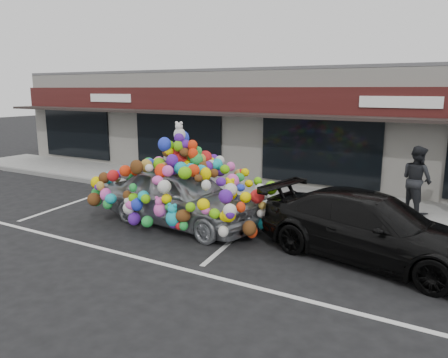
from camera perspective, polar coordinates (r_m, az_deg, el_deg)
The scene contains 10 objects.
ground at distance 12.34m, azimuth -9.91°, elevation -5.18°, with size 90.00×90.00×0.00m, color black.
shop_building at distance 19.07m, azimuth 6.63°, elevation 7.47°, with size 24.00×7.20×4.31m.
sidewalk at distance 15.46m, azimuth -0.29°, elevation -1.26°, with size 26.00×3.00×0.15m, color gray.
kerb at distance 14.23m, azimuth -3.39°, elevation -2.43°, with size 26.00×0.18×0.16m, color slate.
parking_stripe_left at distance 14.68m, azimuth -18.97°, elevation -2.90°, with size 0.12×4.40×0.01m, color silver.
parking_stripe_mid at distance 10.97m, azimuth 2.09°, elevation -7.14°, with size 0.12×4.40×0.01m, color silver.
lane_line at distance 9.45m, azimuth -9.68°, elevation -10.46°, with size 14.00×0.12×0.01m, color silver.
toy_car at distance 11.50m, azimuth -5.55°, elevation -1.40°, with size 3.25×5.00×2.80m.
black_sedan at distance 9.66m, azimuth 18.68°, elevation -6.06°, with size 4.83×1.96×1.40m, color black.
pedestrian_b at distance 13.15m, azimuth 23.87°, elevation -0.07°, with size 0.91×0.71×1.88m, color black.
Camera 1 is at (7.74, -8.93, 3.54)m, focal length 35.00 mm.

